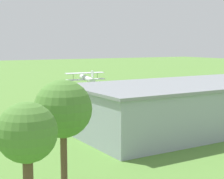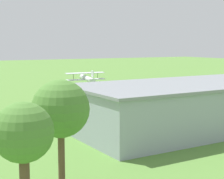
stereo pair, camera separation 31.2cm
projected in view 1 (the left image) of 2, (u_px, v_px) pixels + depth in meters
name	position (u px, v px, depth m)	size (l,w,h in m)	color
ground_plane	(76.00, 98.00, 82.50)	(400.00, 400.00, 0.00)	#568438
hangar	(192.00, 105.00, 53.16)	(35.15, 17.23, 6.61)	#99A3AD
biplane	(87.00, 78.00, 78.88)	(8.80, 7.20, 3.60)	silver
car_blue	(52.00, 118.00, 55.97)	(2.04, 4.21, 1.71)	#23389E
car_orange	(9.00, 125.00, 51.65)	(2.45, 4.32, 1.57)	orange
person_crossing_taxiway	(200.00, 101.00, 73.23)	(0.53, 0.53, 1.58)	beige
person_walking_on_apron	(46.00, 115.00, 58.77)	(0.38, 0.38, 1.54)	beige
tree_by_windsock	(27.00, 135.00, 21.75)	(3.64, 3.64, 8.71)	brown
tree_at_field_edge	(63.00, 110.00, 28.58)	(4.53, 4.53, 9.35)	brown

